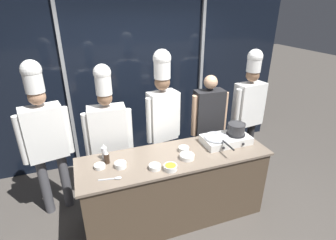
{
  "coord_description": "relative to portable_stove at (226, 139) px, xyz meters",
  "views": [
    {
      "loc": [
        -0.97,
        -2.43,
        2.55
      ],
      "look_at": [
        0.0,
        0.25,
        1.26
      ],
      "focal_mm": 28.0,
      "sensor_mm": 36.0,
      "label": 1
    }
  ],
  "objects": [
    {
      "name": "person_guest",
      "position": [
        0.03,
        0.54,
        0.04
      ],
      "size": [
        0.55,
        0.23,
        1.65
      ],
      "rotation": [
        0.0,
        0.0,
        3.11
      ],
      "color": "#232326",
      "rests_on": "ground_plane"
    },
    {
      "name": "chef_line",
      "position": [
        -0.66,
        0.53,
        0.27
      ],
      "size": [
        0.5,
        0.26,
        2.04
      ],
      "rotation": [
        0.0,
        0.0,
        3.32
      ],
      "color": "#2D3856",
      "rests_on": "ground_plane"
    },
    {
      "name": "frying_pan",
      "position": [
        -0.14,
        -0.01,
        0.07
      ],
      "size": [
        0.31,
        0.54,
        0.04
      ],
      "color": "#ADAFB5",
      "rests_on": "portable_stove"
    },
    {
      "name": "prep_bowl_carrots",
      "position": [
        -0.87,
        -0.31,
        -0.02
      ],
      "size": [
        0.15,
        0.15,
        0.06
      ],
      "color": "white",
      "rests_on": "demo_counter"
    },
    {
      "name": "prep_bowl_ginger",
      "position": [
        -1.36,
        -0.08,
        -0.02
      ],
      "size": [
        0.13,
        0.13,
        0.06
      ],
      "color": "white",
      "rests_on": "demo_counter"
    },
    {
      "name": "serving_spoon_slotted",
      "position": [
        -1.45,
        -0.27,
        -0.04
      ],
      "size": [
        0.24,
        0.07,
        0.02
      ],
      "color": "#B2B5BA",
      "rests_on": "demo_counter"
    },
    {
      "name": "window_wall_back",
      "position": [
        -0.71,
        1.6,
        0.39
      ],
      "size": [
        5.23,
        0.09,
        2.7
      ],
      "color": "black",
      "rests_on": "ground_plane"
    },
    {
      "name": "chef_pastry",
      "position": [
        0.74,
        0.59,
        0.17
      ],
      "size": [
        0.58,
        0.28,
        1.95
      ],
      "rotation": [
        0.0,
        0.0,
        3.26
      ],
      "color": "#232326",
      "rests_on": "ground_plane"
    },
    {
      "name": "chef_head",
      "position": [
        -2.12,
        0.59,
        0.19
      ],
      "size": [
        0.58,
        0.31,
        2.0
      ],
      "rotation": [
        0.0,
        0.0,
        3.34
      ],
      "color": "#4C4C51",
      "rests_on": "ground_plane"
    },
    {
      "name": "chef_sous",
      "position": [
        -1.39,
        0.56,
        0.1
      ],
      "size": [
        0.61,
        0.27,
        1.9
      ],
      "rotation": [
        0.0,
        0.0,
        3.07
      ],
      "color": "#2D3856",
      "rests_on": "ground_plane"
    },
    {
      "name": "stock_pot",
      "position": [
        0.14,
        0.0,
        0.13
      ],
      "size": [
        0.25,
        0.22,
        0.14
      ],
      "color": "#333335",
      "rests_on": "portable_stove"
    },
    {
      "name": "ground_plane",
      "position": [
        -0.71,
        -0.07,
        -0.96
      ],
      "size": [
        24.0,
        24.0,
        0.0
      ],
      "primitive_type": "plane",
      "color": "#47423D"
    },
    {
      "name": "squeeze_bottle_soy",
      "position": [
        -1.48,
        0.05,
        0.02
      ],
      "size": [
        0.06,
        0.06,
        0.15
      ],
      "color": "#332319",
      "rests_on": "demo_counter"
    },
    {
      "name": "squeeze_bottle_clear",
      "position": [
        -1.49,
        0.14,
        0.04
      ],
      "size": [
        0.06,
        0.06,
        0.19
      ],
      "color": "white",
      "rests_on": "demo_counter"
    },
    {
      "name": "prep_bowl_shrimp",
      "position": [
        -1.57,
        -0.02,
        -0.03
      ],
      "size": [
        0.12,
        0.12,
        0.04
      ],
      "color": "white",
      "rests_on": "demo_counter"
    },
    {
      "name": "prep_bowl_noodles",
      "position": [
        -1.02,
        -0.24,
        -0.02
      ],
      "size": [
        0.13,
        0.13,
        0.05
      ],
      "color": "white",
      "rests_on": "demo_counter"
    },
    {
      "name": "demo_counter",
      "position": [
        -0.71,
        -0.07,
        -0.51
      ],
      "size": [
        2.25,
        0.7,
        0.91
      ],
      "color": "#4C3D2D",
      "rests_on": "ground_plane"
    },
    {
      "name": "prep_bowl_chicken",
      "position": [
        -0.58,
        -0.01,
        -0.02
      ],
      "size": [
        0.13,
        0.13,
        0.06
      ],
      "color": "white",
      "rests_on": "demo_counter"
    },
    {
      "name": "prep_bowl_garlic",
      "position": [
        -0.61,
        -0.17,
        -0.02
      ],
      "size": [
        0.17,
        0.17,
        0.05
      ],
      "color": "white",
      "rests_on": "demo_counter"
    },
    {
      "name": "portable_stove",
      "position": [
        0.0,
        0.0,
        0.0
      ],
      "size": [
        0.6,
        0.35,
        0.11
      ],
      "color": "silver",
      "rests_on": "demo_counter"
    }
  ]
}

